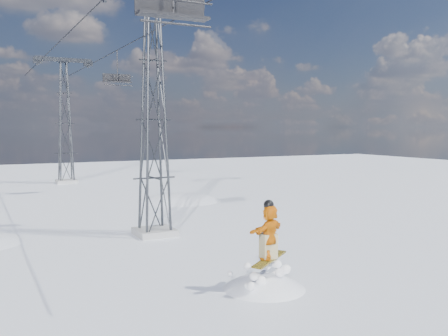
# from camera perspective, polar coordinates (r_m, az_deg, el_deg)

# --- Properties ---
(ground) EXTENTS (120.00, 120.00, 0.00)m
(ground) POSITION_cam_1_polar(r_m,az_deg,el_deg) (16.82, -1.45, -13.13)
(ground) COLOR white
(ground) RESTS_ON ground
(lift_tower_near) EXTENTS (5.20, 1.80, 11.43)m
(lift_tower_near) POSITION_cam_1_polar(r_m,az_deg,el_deg) (23.75, -8.04, 5.41)
(lift_tower_near) COLOR #999999
(lift_tower_near) RESTS_ON ground
(lift_tower_far) EXTENTS (5.20, 1.80, 11.43)m
(lift_tower_far) POSITION_cam_1_polar(r_m,az_deg,el_deg) (48.09, -17.71, 4.84)
(lift_tower_far) COLOR #999999
(lift_tower_far) RESTS_ON ground
(haul_cables) EXTENTS (4.46, 51.00, 0.06)m
(haul_cables) POSITION_cam_1_polar(r_m,az_deg,el_deg) (35.29, -14.35, 13.84)
(haul_cables) COLOR black
(haul_cables) RESTS_ON ground
(lift_chair_near) EXTENTS (2.20, 0.63, 2.73)m
(lift_chair_near) POSITION_cam_1_polar(r_m,az_deg,el_deg) (15.60, -5.92, 17.68)
(lift_chair_near) COLOR black
(lift_chair_near) RESTS_ON ground
(lift_chair_mid) EXTENTS (2.12, 0.61, 2.62)m
(lift_chair_mid) POSITION_cam_1_polar(r_m,az_deg,el_deg) (38.65, -12.10, 9.93)
(lift_chair_mid) COLOR black
(lift_chair_mid) RESTS_ON ground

